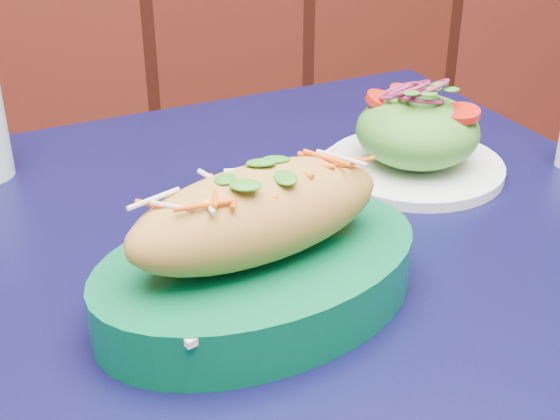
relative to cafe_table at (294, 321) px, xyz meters
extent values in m
cube|color=black|center=(0.00, 0.00, 0.07)|extent=(0.95, 0.95, 0.03)
cylinder|color=black|center=(0.25, 0.39, -0.30)|extent=(0.04, 0.04, 0.72)
cube|color=white|center=(-0.05, -0.08, 0.13)|extent=(0.25, 0.20, 0.01)
ellipsoid|color=gold|center=(-0.05, -0.08, 0.17)|extent=(0.24, 0.16, 0.08)
cylinder|color=white|center=(0.17, 0.13, 0.09)|extent=(0.20, 0.20, 0.01)
ellipsoid|color=#4C992D|center=(0.17, 0.13, 0.14)|extent=(0.14, 0.14, 0.08)
cylinder|color=red|center=(0.21, 0.10, 0.17)|extent=(0.04, 0.04, 0.01)
cylinder|color=red|center=(0.14, 0.16, 0.17)|extent=(0.04, 0.04, 0.01)
cylinder|color=red|center=(0.17, 0.17, 0.17)|extent=(0.04, 0.04, 0.01)
torus|color=#901F50|center=(0.17, 0.13, 0.18)|extent=(0.05, 0.05, 0.00)
torus|color=#901F50|center=(0.17, 0.13, 0.18)|extent=(0.05, 0.05, 0.00)
torus|color=#901F50|center=(0.17, 0.13, 0.19)|extent=(0.05, 0.05, 0.00)
torus|color=#901F50|center=(0.17, 0.13, 0.19)|extent=(0.05, 0.05, 0.00)
camera|label=1|loc=(-0.16, -0.62, 0.47)|focal=50.00mm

